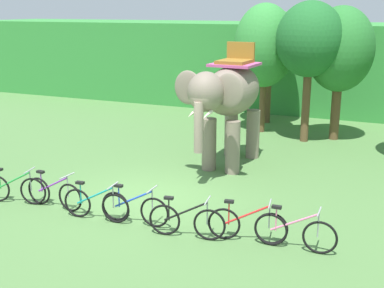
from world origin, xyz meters
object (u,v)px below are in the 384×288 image
object	(u,v)px
tree_center_right	(269,42)
bike_purple	(54,193)
bike_pink	(295,232)
tree_center	(310,40)
bike_blue	(134,208)
bike_teal	(96,204)
tree_far_left	(265,46)
bike_red	(247,225)
bike_black	(187,221)
tree_left	(340,50)
bike_green	(15,189)
elephant	(229,97)

from	to	relation	value
tree_center_right	bike_purple	size ratio (longest dim) A/B	2.82
bike_pink	bike_purple	bearing A→B (deg)	-178.79
tree_center	bike_blue	size ratio (longest dim) A/B	2.96
tree_center_right	bike_teal	bearing A→B (deg)	-94.61
tree_center_right	tree_far_left	world-z (taller)	tree_far_left
bike_blue	bike_red	bearing A→B (deg)	3.04
bike_pink	bike_black	bearing A→B (deg)	-170.71
tree_left	bike_green	size ratio (longest dim) A/B	2.91
tree_center	bike_pink	world-z (taller)	tree_center
bike_teal	elephant	bearing A→B (deg)	74.12
tree_center_right	bike_teal	world-z (taller)	tree_center_right
bike_pink	tree_left	bearing A→B (deg)	93.10
bike_purple	bike_blue	size ratio (longest dim) A/B	1.00
elephant	bike_green	bearing A→B (deg)	-128.01
tree_center_right	tree_center	size ratio (longest dim) A/B	0.95
tree_far_left	bike_teal	size ratio (longest dim) A/B	2.93
bike_green	bike_purple	bearing A→B (deg)	7.59
bike_purple	bike_blue	xyz separation A→B (m)	(2.30, -0.06, 0.00)
tree_center_right	bike_red	size ratio (longest dim) A/B	2.84
elephant	bike_purple	size ratio (longest dim) A/B	2.44
tree_center_right	tree_left	distance (m)	3.59
bike_green	bike_blue	xyz separation A→B (m)	(3.41, 0.09, 0.00)
elephant	bike_teal	world-z (taller)	elephant
bike_green	tree_center	bearing A→B (deg)	58.44
tree_center	bike_green	distance (m)	11.12
bike_green	bike_teal	world-z (taller)	same
tree_center_right	bike_blue	xyz separation A→B (m)	(-0.01, -11.47, -3.03)
tree_center_right	elephant	xyz separation A→B (m)	(0.52, -6.53, -1.21)
bike_black	tree_center	bearing A→B (deg)	85.26
bike_green	bike_blue	size ratio (longest dim) A/B	0.98
bike_black	bike_red	bearing A→B (deg)	14.67
tree_far_left	elephant	bearing A→B (deg)	-87.21
bike_green	bike_blue	bearing A→B (deg)	1.55
bike_green	bike_pink	distance (m)	7.05
tree_left	elephant	size ratio (longest dim) A/B	1.17
bike_purple	tree_center	bearing A→B (deg)	63.44
bike_green	bike_red	xyz separation A→B (m)	(6.05, 0.23, 0.00)
bike_black	bike_pink	size ratio (longest dim) A/B	0.99
bike_green	bike_red	distance (m)	6.06
tree_center_right	bike_green	size ratio (longest dim) A/B	2.86
tree_center_right	bike_black	xyz separation A→B (m)	(1.38, -11.66, -3.03)
bike_blue	bike_red	distance (m)	2.64
tree_far_left	bike_blue	xyz separation A→B (m)	(-0.29, -9.76, -3.00)
bike_purple	bike_teal	xyz separation A→B (m)	(1.37, -0.22, 0.00)
tree_center	bike_black	world-z (taller)	tree_center
bike_red	bike_pink	xyz separation A→B (m)	(1.00, 0.04, 0.00)
tree_left	bike_purple	xyz separation A→B (m)	(-5.43, -9.63, -2.94)
tree_center	tree_left	world-z (taller)	tree_center
tree_far_left	bike_pink	distance (m)	10.58
tree_center_right	bike_pink	distance (m)	12.24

